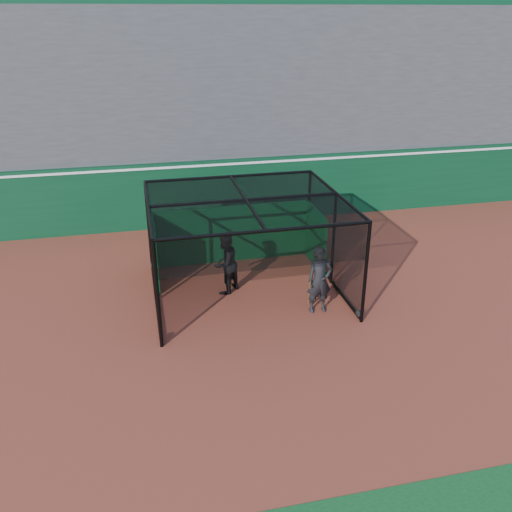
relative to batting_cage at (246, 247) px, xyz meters
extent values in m
plane|color=brown|center=(-0.57, -2.63, -1.41)|extent=(120.00, 120.00, 0.00)
cube|color=#0B3C20|center=(-0.57, 5.87, -0.16)|extent=(50.00, 0.45, 2.50)
cube|color=white|center=(-0.57, 5.87, 0.94)|extent=(50.00, 0.50, 0.08)
cube|color=#4C4C4F|center=(-0.57, 9.74, 2.46)|extent=(50.00, 7.85, 7.75)
cube|color=#07491E|center=(0.00, 2.22, -0.46)|extent=(5.14, 0.10, 1.90)
cylinder|color=black|center=(-2.63, -2.17, -1.30)|extent=(0.08, 0.22, 0.22)
cylinder|color=black|center=(2.63, -2.17, -1.30)|extent=(0.08, 0.22, 0.22)
cylinder|color=black|center=(-2.63, 2.14, -1.30)|extent=(0.08, 0.22, 0.22)
cylinder|color=black|center=(2.63, 2.14, -1.30)|extent=(0.08, 0.22, 0.22)
imported|color=black|center=(-0.59, 0.11, -0.50)|extent=(1.13, 1.11, 1.83)
imported|color=black|center=(1.69, -1.55, -0.47)|extent=(0.69, 0.46, 1.89)
cylinder|color=#593819|center=(1.44, -1.50, -0.86)|extent=(0.14, 0.33, 0.83)
camera|label=1|loc=(-2.85, -13.84, 6.12)|focal=38.00mm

